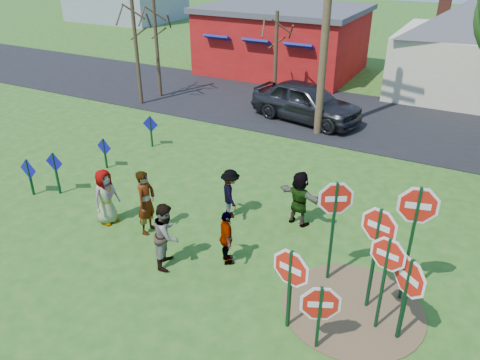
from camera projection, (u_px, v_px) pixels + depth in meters
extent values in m
plane|color=#265A19|center=(207.00, 234.00, 13.29)|extent=(120.00, 120.00, 0.00)
cube|color=black|center=(333.00, 114.00, 22.30)|extent=(120.00, 7.50, 0.04)
cylinder|color=brown|center=(353.00, 308.00, 10.63)|extent=(3.20, 3.20, 0.03)
cube|color=#9F120F|center=(283.00, 42.00, 28.87)|extent=(9.00, 7.00, 3.60)
cube|color=#4C4C51|center=(284.00, 8.00, 27.97)|extent=(9.40, 7.40, 0.30)
cube|color=navy|center=(218.00, 38.00, 26.81)|extent=(1.60, 0.78, 0.45)
cube|color=navy|center=(257.00, 42.00, 25.77)|extent=(1.60, 0.78, 0.45)
cube|color=navy|center=(300.00, 46.00, 24.73)|extent=(1.60, 0.78, 0.45)
cube|color=beige|center=(477.00, 65.00, 24.38)|extent=(8.00, 7.00, 3.20)
cube|color=brown|center=(445.00, 4.00, 23.05)|extent=(0.55, 0.55, 1.40)
cube|color=#103C20|center=(290.00, 290.00, 9.71)|extent=(0.07, 0.09, 1.98)
cylinder|color=white|center=(291.00, 268.00, 9.45)|extent=(1.15, 0.24, 1.16)
cylinder|color=red|center=(291.00, 268.00, 9.45)|extent=(0.99, 0.21, 1.00)
cube|color=white|center=(291.00, 268.00, 9.45)|extent=(0.50, 0.10, 0.14)
cube|color=#103C20|center=(374.00, 261.00, 10.11)|extent=(0.08, 0.09, 2.58)
cylinder|color=white|center=(379.00, 226.00, 9.70)|extent=(1.08, 0.29, 1.11)
cylinder|color=red|center=(379.00, 226.00, 9.70)|extent=(0.93, 0.26, 0.96)
cube|color=white|center=(379.00, 226.00, 9.70)|extent=(0.48, 0.13, 0.14)
cylinder|color=gold|center=(379.00, 226.00, 9.70)|extent=(1.08, 0.29, 1.11)
cube|color=#103C20|center=(383.00, 285.00, 9.59)|extent=(0.07, 0.08, 2.31)
cylinder|color=white|center=(388.00, 254.00, 9.23)|extent=(1.01, 0.23, 1.02)
cylinder|color=red|center=(388.00, 254.00, 9.23)|extent=(0.87, 0.20, 0.88)
cube|color=white|center=(388.00, 254.00, 9.23)|extent=(0.44, 0.10, 0.13)
cube|color=#103C20|center=(410.00, 247.00, 10.25)|extent=(0.08, 0.09, 2.95)
cylinder|color=white|center=(418.00, 205.00, 9.77)|extent=(1.15, 0.31, 1.18)
cylinder|color=red|center=(418.00, 205.00, 9.77)|extent=(1.00, 0.27, 1.02)
cube|color=white|center=(418.00, 205.00, 9.77)|extent=(0.51, 0.13, 0.15)
cylinder|color=gold|center=(418.00, 205.00, 9.77)|extent=(1.15, 0.30, 1.18)
cube|color=#103C20|center=(319.00, 318.00, 9.28)|extent=(0.08, 0.09, 1.56)
cylinder|color=white|center=(320.00, 304.00, 9.11)|extent=(1.03, 0.48, 1.12)
cylinder|color=red|center=(320.00, 304.00, 9.11)|extent=(0.89, 0.42, 0.97)
cube|color=white|center=(320.00, 304.00, 9.11)|extent=(0.45, 0.21, 0.14)
cube|color=#103C20|center=(405.00, 301.00, 9.39)|extent=(0.10, 0.10, 2.03)
cylinder|color=white|center=(409.00, 278.00, 9.11)|extent=(0.94, 0.73, 1.17)
cylinder|color=red|center=(409.00, 278.00, 9.11)|extent=(0.82, 0.63, 1.01)
cube|color=white|center=(409.00, 278.00, 9.11)|extent=(0.41, 0.32, 0.15)
cylinder|color=gold|center=(409.00, 278.00, 9.11)|extent=(0.94, 0.72, 1.17)
cube|color=#103C20|center=(332.00, 233.00, 10.96)|extent=(0.09, 0.09, 2.68)
cylinder|color=white|center=(336.00, 198.00, 10.53)|extent=(0.97, 0.59, 1.12)
cylinder|color=red|center=(336.00, 198.00, 10.53)|extent=(0.84, 0.51, 0.96)
cube|color=white|center=(336.00, 198.00, 10.53)|extent=(0.42, 0.26, 0.14)
cube|color=#103C20|center=(30.00, 177.00, 15.07)|extent=(0.06, 0.07, 1.26)
cube|color=navy|center=(28.00, 169.00, 14.94)|extent=(0.71, 0.03, 0.71)
cube|color=#103C20|center=(56.00, 174.00, 15.10)|extent=(0.06, 0.07, 1.45)
cube|color=navy|center=(54.00, 162.00, 14.91)|extent=(0.67, 0.08, 0.67)
cube|color=#103C20|center=(105.00, 154.00, 16.88)|extent=(0.05, 0.06, 1.15)
cube|color=navy|center=(104.00, 147.00, 16.76)|extent=(0.65, 0.04, 0.65)
cube|color=#103C20|center=(151.00, 132.00, 18.60)|extent=(0.06, 0.07, 1.28)
cube|color=navy|center=(150.00, 124.00, 18.45)|extent=(0.67, 0.10, 0.67)
imported|color=#4B4D98|center=(106.00, 197.00, 13.51)|extent=(0.64, 0.89, 1.69)
imported|color=#1F665B|center=(146.00, 202.00, 13.01)|extent=(0.53, 0.74, 1.90)
imported|color=#99513C|center=(167.00, 235.00, 11.71)|extent=(0.93, 1.04, 1.76)
imported|color=#37383D|center=(230.00, 194.00, 13.84)|extent=(1.07, 1.12, 1.53)
imported|color=#522F5C|center=(227.00, 238.00, 11.82)|extent=(0.85, 0.91, 1.50)
imported|color=#194B23|center=(300.00, 198.00, 13.44)|extent=(1.62, 0.82, 1.68)
imported|color=#2D2D31|center=(306.00, 102.00, 21.13)|extent=(5.46, 3.05, 1.76)
cylinder|color=#4C3823|center=(327.00, 8.00, 17.80)|extent=(0.32, 0.32, 10.25)
cylinder|color=#382819|center=(136.00, 50.00, 22.50)|extent=(0.18, 0.18, 5.41)
cylinder|color=#382819|center=(276.00, 57.00, 23.28)|extent=(0.18, 0.18, 4.42)
cylinder|color=#382819|center=(157.00, 48.00, 23.68)|extent=(0.18, 0.18, 5.06)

